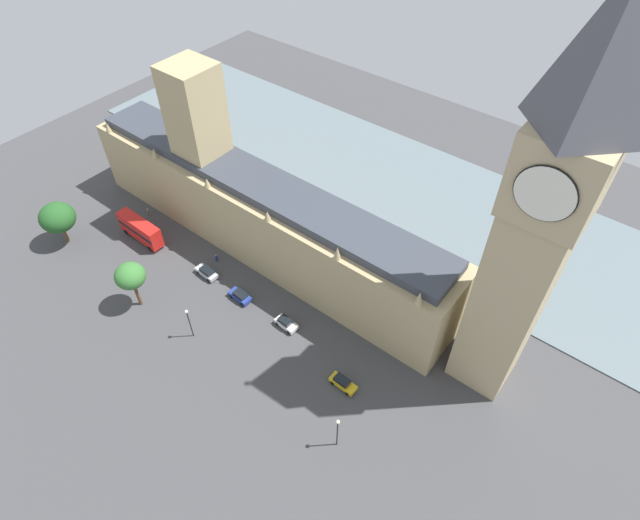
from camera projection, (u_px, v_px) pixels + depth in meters
name	position (u px, v px, depth m)	size (l,w,h in m)	color
ground_plane	(259.00, 252.00, 98.74)	(148.02, 148.02, 0.00)	#424244
river_thames	(357.00, 172.00, 116.35)	(37.76, 133.22, 0.25)	slate
parliament_building	(255.00, 208.00, 94.13)	(12.22, 78.02, 32.49)	tan
clock_tower	(542.00, 220.00, 58.37)	(9.31, 9.31, 60.33)	tan
double_decker_bus_midblock	(140.00, 229.00, 99.37)	(2.77, 10.53, 4.75)	red
car_silver_corner	(207.00, 272.00, 93.92)	(2.12, 4.66, 1.74)	#B7B7BC
car_blue_near_tower	(240.00, 296.00, 90.03)	(2.07, 4.32, 1.74)	navy
car_white_opposite_hall	(286.00, 323.00, 85.91)	(2.11, 4.12, 1.74)	silver
car_yellow_cab_far_end	(343.00, 383.00, 78.10)	(1.90, 4.42, 1.74)	gold
pedestrian_leading	(216.00, 258.00, 96.70)	(0.60, 0.50, 1.53)	navy
pedestrian_trailing	(148.00, 212.00, 105.79)	(0.62, 0.69, 1.64)	gray
plane_tree_under_trees	(57.00, 218.00, 96.34)	(6.58, 6.58, 9.00)	brown
plane_tree_kerbside	(130.00, 276.00, 84.72)	(5.11, 5.11, 9.44)	brown
street_lamp_by_river_gate	(188.00, 319.00, 81.87)	(0.56, 0.56, 6.69)	black
street_lamp_slot_10	(338.00, 429.00, 68.86)	(0.56, 0.56, 7.01)	black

